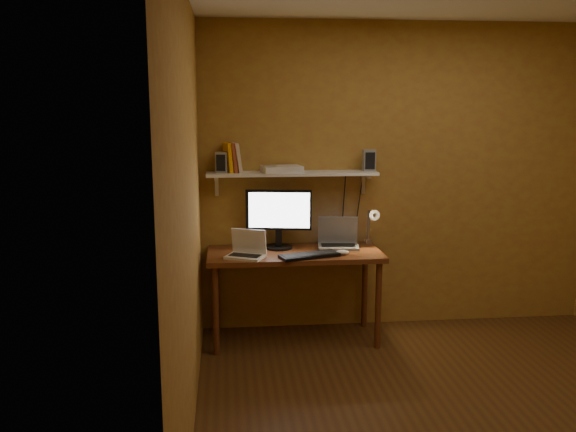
{
  "coord_description": "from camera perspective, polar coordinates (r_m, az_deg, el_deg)",
  "views": [
    {
      "loc": [
        -1.48,
        -3.47,
        1.94
      ],
      "look_at": [
        -1.0,
        1.18,
        1.06
      ],
      "focal_mm": 38.0,
      "sensor_mm": 36.0,
      "label": 1
    }
  ],
  "objects": [
    {
      "name": "mouse",
      "position": [
        4.84,
        5.12,
        -3.4
      ],
      "size": [
        0.12,
        0.09,
        0.04
      ],
      "primitive_type": "ellipsoid",
      "rotation": [
        0.0,
        0.0,
        -0.21
      ],
      "color": "silver",
      "rests_on": "desk"
    },
    {
      "name": "desk",
      "position": [
        4.95,
        0.63,
        -4.31
      ],
      "size": [
        1.4,
        0.6,
        0.75
      ],
      "color": "brown",
      "rests_on": "ground"
    },
    {
      "name": "wall_shelf",
      "position": [
        5.0,
        0.39,
        3.97
      ],
      "size": [
        1.4,
        0.25,
        0.21
      ],
      "color": "silver",
      "rests_on": "room"
    },
    {
      "name": "router",
      "position": [
        4.97,
        -0.58,
        4.42
      ],
      "size": [
        0.35,
        0.26,
        0.05
      ],
      "primitive_type": "cube",
      "rotation": [
        0.0,
        0.0,
        0.17
      ],
      "color": "silver",
      "rests_on": "wall_shelf"
    },
    {
      "name": "laptop",
      "position": [
        5.1,
        4.71,
        -2.13
      ],
      "size": [
        0.36,
        0.28,
        0.25
      ],
      "rotation": [
        0.0,
        0.0,
        -0.12
      ],
      "color": "gray",
      "rests_on": "desk"
    },
    {
      "name": "monitor",
      "position": [
        4.98,
        -0.88,
        0.03
      ],
      "size": [
        0.54,
        0.26,
        0.49
      ],
      "rotation": [
        0.0,
        0.0,
        -0.16
      ],
      "color": "black",
      "rests_on": "desk"
    },
    {
      "name": "netbook",
      "position": [
        4.76,
        -3.87,
        -3.14
      ],
      "size": [
        0.34,
        0.3,
        0.21
      ],
      "rotation": [
        0.0,
        0.0,
        -0.42
      ],
      "color": "silver",
      "rests_on": "desk"
    },
    {
      "name": "keyboard",
      "position": [
        4.75,
        2.02,
        -3.71
      ],
      "size": [
        0.5,
        0.29,
        0.03
      ],
      "primitive_type": "cube",
      "rotation": [
        0.0,
        0.0,
        0.3
      ],
      "color": "black",
      "rests_on": "desk"
    },
    {
      "name": "books",
      "position": [
        4.98,
        -5.26,
        5.46
      ],
      "size": [
        0.16,
        0.17,
        0.24
      ],
      "color": "orange",
      "rests_on": "wall_shelf"
    },
    {
      "name": "speaker_right",
      "position": [
        5.11,
        7.57,
        5.2
      ],
      "size": [
        0.1,
        0.1,
        0.18
      ],
      "primitive_type": "cube",
      "rotation": [
        0.0,
        0.0,
        -0.03
      ],
      "color": "gray",
      "rests_on": "wall_shelf"
    },
    {
      "name": "room",
      "position": [
        3.82,
        17.0,
        0.51
      ],
      "size": [
        3.44,
        3.24,
        2.64
      ],
      "color": "#503114",
      "rests_on": "ground"
    },
    {
      "name": "shelf_camera",
      "position": [
        4.92,
        -1.72,
        4.41
      ],
      "size": [
        0.11,
        0.06,
        0.06
      ],
      "color": "silver",
      "rests_on": "wall_shelf"
    },
    {
      "name": "desk_lamp",
      "position": [
        5.11,
        7.84,
        -0.52
      ],
      "size": [
        0.09,
        0.23,
        0.38
      ],
      "color": "silver",
      "rests_on": "desk"
    },
    {
      "name": "speaker_left",
      "position": [
        4.97,
        -6.13,
        5.02
      ],
      "size": [
        0.12,
        0.12,
        0.17
      ],
      "primitive_type": "cube",
      "rotation": [
        0.0,
        0.0,
        -0.31
      ],
      "color": "gray",
      "rests_on": "wall_shelf"
    }
  ]
}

